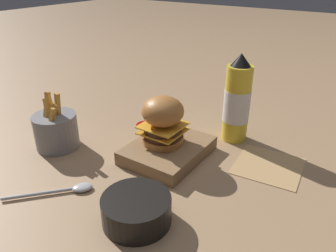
{
  "coord_description": "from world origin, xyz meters",
  "views": [
    {
      "loc": [
        -0.6,
        -0.32,
        0.43
      ],
      "look_at": [
        -0.02,
        0.07,
        0.08
      ],
      "focal_mm": 35.0,
      "sensor_mm": 36.0,
      "label": 1
    }
  ],
  "objects_px": {
    "ketchup_bottle": "(237,102)",
    "side_bowl": "(136,209)",
    "burger": "(163,120)",
    "spoon": "(69,189)",
    "serving_board": "(168,150)",
    "fries_basket": "(56,130)"
  },
  "relations": [
    {
      "from": "ketchup_bottle",
      "to": "side_bowl",
      "type": "xyz_separation_m",
      "value": [
        -0.4,
        0.02,
        -0.08
      ]
    },
    {
      "from": "burger",
      "to": "ketchup_bottle",
      "type": "xyz_separation_m",
      "value": [
        0.18,
        -0.11,
        0.01
      ]
    },
    {
      "from": "burger",
      "to": "side_bowl",
      "type": "xyz_separation_m",
      "value": [
        -0.22,
        -0.1,
        -0.07
      ]
    },
    {
      "from": "side_bowl",
      "to": "spoon",
      "type": "height_order",
      "value": "side_bowl"
    },
    {
      "from": "serving_board",
      "to": "side_bowl",
      "type": "distance_m",
      "value": 0.24
    },
    {
      "from": "burger",
      "to": "ketchup_bottle",
      "type": "distance_m",
      "value": 0.21
    },
    {
      "from": "burger",
      "to": "spoon",
      "type": "distance_m",
      "value": 0.26
    },
    {
      "from": "serving_board",
      "to": "fries_basket",
      "type": "relative_size",
      "value": 1.38
    },
    {
      "from": "burger",
      "to": "ketchup_bottle",
      "type": "relative_size",
      "value": 0.51
    },
    {
      "from": "fries_basket",
      "to": "serving_board",
      "type": "bearing_deg",
      "value": -65.53
    },
    {
      "from": "burger",
      "to": "spoon",
      "type": "bearing_deg",
      "value": 161.94
    },
    {
      "from": "burger",
      "to": "side_bowl",
      "type": "height_order",
      "value": "burger"
    },
    {
      "from": "serving_board",
      "to": "spoon",
      "type": "distance_m",
      "value": 0.25
    },
    {
      "from": "serving_board",
      "to": "side_bowl",
      "type": "xyz_separation_m",
      "value": [
        -0.22,
        -0.08,
        0.01
      ]
    },
    {
      "from": "ketchup_bottle",
      "to": "side_bowl",
      "type": "relative_size",
      "value": 1.83
    },
    {
      "from": "ketchup_bottle",
      "to": "fries_basket",
      "type": "distance_m",
      "value": 0.47
    },
    {
      "from": "fries_basket",
      "to": "side_bowl",
      "type": "bearing_deg",
      "value": -106.31
    },
    {
      "from": "serving_board",
      "to": "fries_basket",
      "type": "height_order",
      "value": "fries_basket"
    },
    {
      "from": "side_bowl",
      "to": "spoon",
      "type": "bearing_deg",
      "value": 94.15
    },
    {
      "from": "ketchup_bottle",
      "to": "side_bowl",
      "type": "distance_m",
      "value": 0.41
    },
    {
      "from": "burger",
      "to": "side_bowl",
      "type": "distance_m",
      "value": 0.25
    },
    {
      "from": "fries_basket",
      "to": "side_bowl",
      "type": "distance_m",
      "value": 0.36
    }
  ]
}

